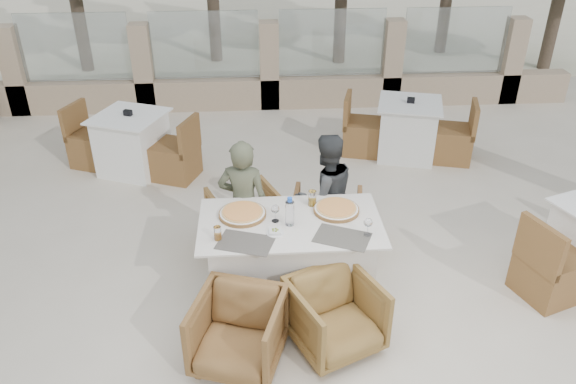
{
  "coord_description": "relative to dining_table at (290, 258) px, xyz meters",
  "views": [
    {
      "loc": [
        -0.29,
        -4.03,
        3.44
      ],
      "look_at": [
        0.0,
        0.37,
        0.9
      ],
      "focal_mm": 35.0,
      "sensor_mm": 36.0,
      "label": 1
    }
  ],
  "objects": [
    {
      "name": "wine_glass_corner",
      "position": [
        0.63,
        -0.24,
        0.48
      ],
      "size": [
        0.09,
        0.09,
        0.18
      ],
      "primitive_type": null,
      "rotation": [
        0.0,
        0.0,
        0.13
      ],
      "color": "white",
      "rests_on": "dining_table"
    },
    {
      "name": "ground",
      "position": [
        -0.0,
        -0.07,
        -0.39
      ],
      "size": [
        80.0,
        80.0,
        0.0
      ],
      "primitive_type": "plane",
      "color": "beige",
      "rests_on": "ground"
    },
    {
      "name": "armchair_far_left",
      "position": [
        -0.41,
        0.81,
        -0.08
      ],
      "size": [
        0.86,
        0.87,
        0.62
      ],
      "primitive_type": "imported",
      "rotation": [
        0.0,
        0.0,
        3.53
      ],
      "color": "olive",
      "rests_on": "ground"
    },
    {
      "name": "beer_glass_left",
      "position": [
        -0.62,
        -0.22,
        0.45
      ],
      "size": [
        0.07,
        0.07,
        0.12
      ],
      "primitive_type": "cylinder",
      "rotation": [
        0.0,
        0.0,
        0.2
      ],
      "color": "orange",
      "rests_on": "dining_table"
    },
    {
      "name": "pizza_left",
      "position": [
        -0.42,
        0.13,
        0.41
      ],
      "size": [
        0.44,
        0.44,
        0.05
      ],
      "primitive_type": "cylinder",
      "rotation": [
        0.0,
        0.0,
        -0.05
      ],
      "color": "#DD5D1E",
      "rests_on": "dining_table"
    },
    {
      "name": "placemat_near_right",
      "position": [
        0.42,
        -0.27,
        0.39
      ],
      "size": [
        0.53,
        0.46,
        0.0
      ],
      "primitive_type": "cube",
      "rotation": [
        0.0,
        0.0,
        -0.42
      ],
      "color": "#555149",
      "rests_on": "dining_table"
    },
    {
      "name": "wine_glass_centre",
      "position": [
        -0.13,
        0.02,
        0.48
      ],
      "size": [
        0.08,
        0.08,
        0.18
      ],
      "primitive_type": null,
      "rotation": [
        0.0,
        0.0,
        0.07
      ],
      "color": "white",
      "rests_on": "dining_table"
    },
    {
      "name": "armchair_near_left",
      "position": [
        -0.47,
        -0.84,
        -0.08
      ],
      "size": [
        0.83,
        0.85,
        0.62
      ],
      "primitive_type": "imported",
      "rotation": [
        0.0,
        0.0,
        -0.31
      ],
      "color": "brown",
      "rests_on": "ground"
    },
    {
      "name": "bg_table_b",
      "position": [
        1.79,
        2.77,
        0.0
      ],
      "size": [
        1.8,
        1.22,
        0.77
      ],
      "primitive_type": null,
      "rotation": [
        0.0,
        0.0,
        -0.26
      ],
      "color": "white",
      "rests_on": "ground"
    },
    {
      "name": "diner_right",
      "position": [
        0.39,
        0.64,
        0.26
      ],
      "size": [
        0.76,
        0.68,
        1.3
      ],
      "primitive_type": "imported",
      "rotation": [
        0.0,
        0.0,
        3.49
      ],
      "color": "#383A3D",
      "rests_on": "ground"
    },
    {
      "name": "armchair_far_right",
      "position": [
        0.41,
        0.61,
        -0.06
      ],
      "size": [
        0.8,
        0.82,
        0.64
      ],
      "primitive_type": "imported",
      "rotation": [
        0.0,
        0.0,
        2.96
      ],
      "color": "olive",
      "rests_on": "ground"
    },
    {
      "name": "olive_dish",
      "position": [
        -0.14,
        -0.17,
        0.41
      ],
      "size": [
        0.13,
        0.13,
        0.04
      ],
      "primitive_type": null,
      "rotation": [
        0.0,
        0.0,
        -0.17
      ],
      "color": "silver",
      "rests_on": "dining_table"
    },
    {
      "name": "armchair_near_right",
      "position": [
        0.32,
        -0.7,
        -0.08
      ],
      "size": [
        0.88,
        0.89,
        0.62
      ],
      "primitive_type": "imported",
      "rotation": [
        0.0,
        0.0,
        0.42
      ],
      "color": "olive",
      "rests_on": "ground"
    },
    {
      "name": "dining_table",
      "position": [
        0.0,
        0.0,
        0.0
      ],
      "size": [
        1.6,
        0.9,
        0.77
      ],
      "primitive_type": null,
      "color": "silver",
      "rests_on": "ground"
    },
    {
      "name": "water_bottle",
      "position": [
        -0.01,
        -0.04,
        0.52
      ],
      "size": [
        0.1,
        0.1,
        0.27
      ],
      "primitive_type": "cylinder",
      "rotation": [
        0.0,
        0.0,
        -0.31
      ],
      "color": "#BEE5FA",
      "rests_on": "dining_table"
    },
    {
      "name": "pizza_right",
      "position": [
        0.43,
        0.15,
        0.41
      ],
      "size": [
        0.52,
        0.52,
        0.05
      ],
      "primitive_type": "cylinder",
      "rotation": [
        0.0,
        0.0,
        -0.3
      ],
      "color": "#CC581B",
      "rests_on": "dining_table"
    },
    {
      "name": "diner_left",
      "position": [
        -0.41,
        0.51,
        0.28
      ],
      "size": [
        0.53,
        0.4,
        1.32
      ],
      "primitive_type": "imported",
      "rotation": [
        0.0,
        0.0,
        2.95
      ],
      "color": "#4F543D",
      "rests_on": "ground"
    },
    {
      "name": "beer_glass_right",
      "position": [
        0.22,
        0.27,
        0.46
      ],
      "size": [
        0.09,
        0.09,
        0.15
      ],
      "primitive_type": "cylinder",
      "rotation": [
        0.0,
        0.0,
        0.32
      ],
      "color": "gold",
      "rests_on": "dining_table"
    },
    {
      "name": "bg_table_a",
      "position": [
        -1.85,
        2.58,
        0.0
      ],
      "size": [
        1.83,
        1.37,
        0.77
      ],
      "primitive_type": null,
      "rotation": [
        0.0,
        0.0,
        -0.38
      ],
      "color": "white",
      "rests_on": "ground"
    },
    {
      "name": "perimeter_wall_far",
      "position": [
        -0.0,
        4.73,
        0.42
      ],
      "size": [
        10.0,
        0.34,
        1.6
      ],
      "primitive_type": null,
      "color": "tan",
      "rests_on": "ground"
    },
    {
      "name": "placemat_near_left",
      "position": [
        -0.39,
        -0.29,
        0.39
      ],
      "size": [
        0.52,
        0.43,
        0.0
      ],
      "primitive_type": "cube",
      "rotation": [
        0.0,
        0.0,
        -0.32
      ],
      "color": "#524D46",
      "rests_on": "dining_table"
    }
  ]
}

